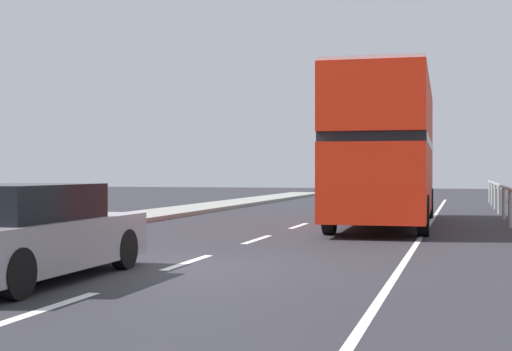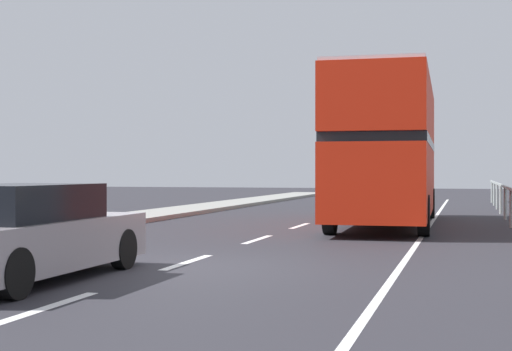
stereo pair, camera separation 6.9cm
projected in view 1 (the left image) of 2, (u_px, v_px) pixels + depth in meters
The scene contains 4 objects.
ground_plane at pixel (172, 271), 12.33m from camera, with size 73.56×120.00×0.10m, color #2A292F.
lane_paint_markings at pixel (369, 231), 19.88m from camera, with size 3.72×46.00×0.01m.
double_decker_bus_red at pixel (386, 148), 21.99m from camera, with size 2.76×10.34×4.18m.
hatchback_car_near at pixel (24, 234), 10.82m from camera, with size 1.83×4.44×1.38m.
Camera 1 is at (4.56, -11.53, 1.56)m, focal length 53.41 mm.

